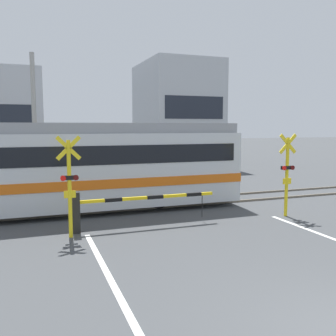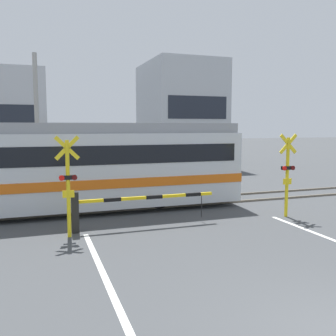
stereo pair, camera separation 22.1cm
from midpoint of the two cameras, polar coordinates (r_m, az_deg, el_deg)
The scene contains 11 objects.
rail_track_near at distance 14.19m, azimuth -0.46°, elevation -5.98°, with size 50.00×0.10×0.08m.
rail_track_far at distance 15.53m, azimuth -2.17°, elevation -4.91°, with size 50.00×0.10×0.08m.
road_stripe_left at distance 6.05m, azimuth -4.49°, elevation -24.19°, with size 0.14×11.03×0.01m.
commuter_train at distance 13.93m, azimuth -21.81°, elevation 0.29°, with size 16.12×2.95×3.19m.
crossing_barrier_near at distance 11.33m, azimuth -7.46°, elevation -5.51°, with size 4.45×0.20×1.20m.
crossing_barrier_far at distance 18.55m, azimuth 2.03°, elevation -0.81°, with size 4.45×0.20×1.20m.
crossing_signal_left at distance 10.63m, azimuth -14.42°, elevation -2.06°, with size 0.68×0.15×2.83m.
crossing_signal_right at distance 13.31m, azimuth 18.18°, elevation -0.51°, with size 0.68×0.15×2.83m.
pedestrian at distance 20.11m, azimuth -8.44°, elevation 0.13°, with size 0.38×0.22×1.59m.
building_right_of_street at distance 30.06m, azimuth 2.02°, elevation 8.14°, with size 5.32×7.16×7.99m.
utility_pole_streetside at distance 19.66m, azimuth -19.03°, elevation 6.72°, with size 0.22×0.22×6.62m.
Camera 2 is at (-4.34, -3.57, 3.08)m, focal length 40.00 mm.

